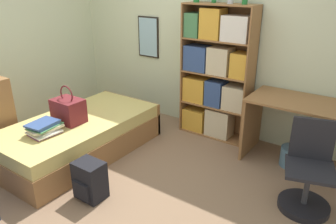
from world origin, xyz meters
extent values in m
plane|color=#84664C|center=(0.00, 0.00, 0.00)|extent=(14.00, 14.00, 0.00)
cube|color=beige|center=(0.00, 1.62, 1.30)|extent=(10.00, 0.06, 2.60)
cube|color=black|center=(-0.83, 1.57, 1.18)|extent=(0.37, 0.02, 0.59)
cube|color=#99C1D6|center=(-0.83, 1.56, 1.18)|extent=(0.33, 0.01, 0.55)
cube|color=olive|center=(-0.69, 0.00, 0.14)|extent=(1.01, 1.94, 0.29)
cube|color=tan|center=(-0.69, 0.00, 0.36)|extent=(0.98, 1.91, 0.15)
cube|color=olive|center=(-0.69, 0.95, 0.22)|extent=(1.01, 0.04, 0.44)
cube|color=maroon|center=(-0.71, -0.09, 0.58)|extent=(0.35, 0.26, 0.28)
torus|color=maroon|center=(-0.71, -0.09, 0.78)|extent=(0.21, 0.02, 0.21)
cube|color=#7A336B|center=(-0.67, -0.46, 0.45)|extent=(0.25, 0.31, 0.02)
cube|color=silver|center=(-0.67, -0.46, 0.47)|extent=(0.30, 0.31, 0.01)
cube|color=silver|center=(-0.67, -0.44, 0.48)|extent=(0.25, 0.30, 0.02)
cube|color=beige|center=(-0.68, -0.46, 0.50)|extent=(0.26, 0.31, 0.01)
cube|color=beige|center=(-0.67, -0.45, 0.51)|extent=(0.28, 0.38, 0.02)
cube|color=#427A4C|center=(-0.67, -0.44, 0.53)|extent=(0.27, 0.35, 0.01)
cube|color=#334C84|center=(-0.69, -0.46, 0.54)|extent=(0.27, 0.30, 0.02)
cube|color=#334C84|center=(-0.68, -0.46, 0.56)|extent=(0.26, 0.34, 0.02)
cube|color=olive|center=(-0.04, 1.40, 0.86)|extent=(0.02, 0.32, 1.72)
cube|color=olive|center=(0.86, 1.40, 0.86)|extent=(0.02, 0.32, 1.72)
cube|color=olive|center=(0.41, 1.56, 0.86)|extent=(0.92, 0.01, 1.72)
cube|color=olive|center=(0.41, 1.40, 0.01)|extent=(0.88, 0.32, 0.02)
cube|color=olive|center=(0.41, 1.40, 0.43)|extent=(0.88, 0.32, 0.02)
cube|color=olive|center=(0.41, 1.40, 0.86)|extent=(0.88, 0.32, 0.02)
cube|color=olive|center=(0.41, 1.40, 1.29)|extent=(0.88, 0.32, 0.02)
cube|color=olive|center=(0.41, 1.40, 1.71)|extent=(0.88, 0.32, 0.02)
cube|color=gold|center=(0.14, 1.39, 0.17)|extent=(0.32, 0.24, 0.29)
cube|color=beige|center=(0.51, 1.39, 0.20)|extent=(0.33, 0.24, 0.37)
cube|color=gold|center=(0.14, 1.39, 0.60)|extent=(0.32, 0.24, 0.33)
cube|color=#334C84|center=(0.43, 1.39, 0.61)|extent=(0.23, 0.24, 0.34)
cube|color=beige|center=(0.71, 1.39, 0.59)|extent=(0.28, 0.24, 0.31)
cube|color=#334C84|center=(0.14, 1.39, 1.03)|extent=(0.32, 0.24, 0.32)
cube|color=beige|center=(0.46, 1.39, 1.04)|extent=(0.28, 0.24, 0.34)
cube|color=gold|center=(0.74, 1.39, 1.02)|extent=(0.21, 0.24, 0.30)
cube|color=#427A4C|center=(0.08, 1.39, 1.45)|extent=(0.20, 0.24, 0.30)
cube|color=gold|center=(0.33, 1.39, 1.48)|extent=(0.26, 0.24, 0.37)
cube|color=silver|center=(0.66, 1.39, 1.45)|extent=(0.33, 0.24, 0.30)
cube|color=olive|center=(1.68, 1.24, 0.75)|extent=(1.39, 0.64, 0.02)
cube|color=olive|center=(1.00, 1.24, 0.37)|extent=(0.03, 0.60, 0.74)
cylinder|color=black|center=(1.84, 0.47, 0.03)|extent=(0.46, 0.46, 0.06)
cylinder|color=#333338|center=(1.84, 0.47, 0.20)|extent=(0.05, 0.05, 0.40)
cube|color=black|center=(1.84, 0.47, 0.42)|extent=(0.52, 0.52, 0.03)
cube|color=black|center=(1.79, 0.66, 0.63)|extent=(0.37, 0.15, 0.40)
cube|color=black|center=(0.09, -0.54, 0.19)|extent=(0.29, 0.21, 0.38)
cube|color=black|center=(0.09, -0.66, 0.13)|extent=(0.20, 0.03, 0.17)
cylinder|color=slate|center=(1.53, 1.18, 0.11)|extent=(0.27, 0.27, 0.22)
camera|label=1|loc=(2.24, -2.29, 2.00)|focal=35.00mm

